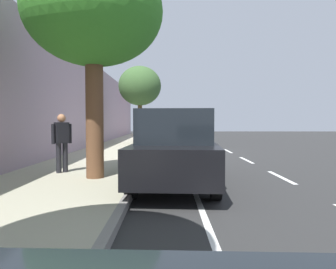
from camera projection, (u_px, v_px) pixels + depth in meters
ground at (183, 152)px, 17.56m from camera, size 71.68×71.68×0.00m
sidewalk at (117, 150)px, 17.56m from camera, size 3.80×44.80×0.16m
curb_edge at (153, 150)px, 17.56m from camera, size 0.16×44.80×0.16m
lane_stripe_centre at (228, 151)px, 17.86m from camera, size 0.14×44.20×0.01m
lane_stripe_bike_edge at (179, 151)px, 17.56m from camera, size 0.12×44.80×0.01m
building_facade at (78, 103)px, 17.46m from camera, size 0.50×44.80×5.36m
parked_sedan_red_nearest at (170, 130)px, 33.69m from camera, size 1.85×4.40×1.52m
parked_suv_silver_second at (173, 132)px, 20.31m from camera, size 2.16×4.80×1.99m
parked_pickup_black_mid at (176, 151)px, 8.31m from camera, size 2.28×5.41×1.95m
bicycle_at_curb at (161, 147)px, 16.08m from camera, size 1.75×0.46×0.78m
cyclist_with_backpack at (157, 134)px, 16.51m from camera, size 0.42×0.62×1.70m
street_tree_near_cyclist at (140, 86)px, 22.00m from camera, size 2.95×2.95×5.35m
street_tree_mid_block at (94, 13)px, 8.34m from camera, size 3.65×3.65×5.84m
pedestrian_on_phone at (62, 139)px, 9.35m from camera, size 0.48×0.45×1.73m
fire_hydrant at (137, 148)px, 13.01m from camera, size 0.22×0.22×0.84m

